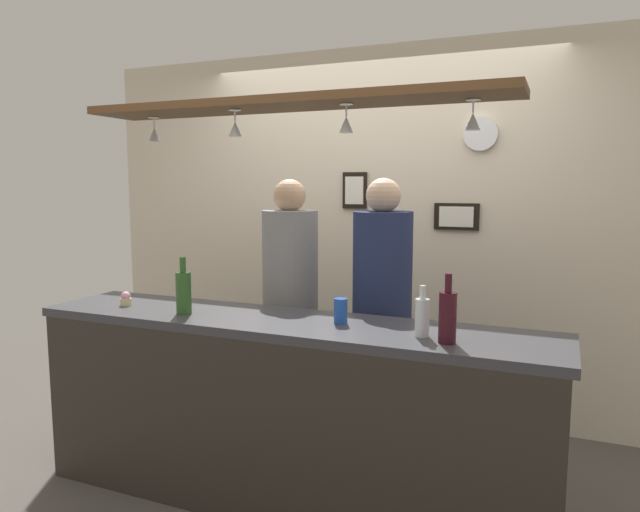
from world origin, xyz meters
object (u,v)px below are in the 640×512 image
Objects in this scene: person_left_grey_shirt at (290,288)px; picture_frame_crest at (355,190)px; bottle_soda_clear at (422,316)px; cupcake at (126,299)px; drink_can at (341,311)px; wall_clock at (481,134)px; person_right_navy_shirt at (382,295)px; picture_frame_lower_pair at (456,217)px; bottle_wine_dark_red at (448,316)px; bottle_champagne_green at (184,292)px.

picture_frame_crest is (0.13, 0.80, 0.59)m from person_left_grey_shirt.
cupcake is (-1.68, 0.01, -0.06)m from bottle_soda_clear.
drink_can is at bearing 3.81° from cupcake.
wall_clock is (0.03, 1.45, 0.91)m from bottle_soda_clear.
wall_clock is (1.00, 0.79, 0.96)m from person_left_grey_shirt.
wall_clock reaches higher than drink_can.
person_right_navy_shirt reaches higher than picture_frame_lower_pair.
picture_frame_crest is (-0.96, 1.52, 0.51)m from bottle_wine_dark_red.
wall_clock is at bearing 40.20° from cupcake.
bottle_wine_dark_red is 1.37m from bottle_champagne_green.
wall_clock is at bearing -0.41° from picture_frame_crest.
bottle_soda_clear is 1.77m from picture_frame_crest.
bottle_champagne_green is 1.36× the size of wall_clock.
person_left_grey_shirt is 1.60m from wall_clock.
bottle_soda_clear is at bearing -12.26° from drink_can.
drink_can is 1.56× the size of cupcake.
bottle_wine_dark_red is at bearing -15.81° from drink_can.
drink_can is (0.83, 0.13, -0.06)m from bottle_champagne_green.
picture_frame_lower_pair is 1.36× the size of wall_clock.
bottle_wine_dark_red is 1.00× the size of picture_frame_lower_pair.
person_left_grey_shirt is at bearing 68.03° from bottle_champagne_green.
person_right_navy_shirt is at bearing 125.20° from bottle_wine_dark_red.
bottle_wine_dark_red is 1.75m from wall_clock.
picture_frame_crest is (-0.42, 1.36, 0.57)m from drink_can.
bottle_wine_dark_red is at bearing -1.00° from bottle_champagne_green.
picture_frame_lower_pair is (1.14, 1.50, 0.34)m from bottle_champagne_green.
picture_frame_lower_pair is (-0.23, 1.52, 0.34)m from bottle_wine_dark_red.
cupcake is 2.43m from wall_clock.
person_right_navy_shirt is 1.31m from wall_clock.
bottle_champagne_green is 1.00× the size of picture_frame_lower_pair.
picture_frame_crest reaches higher than picture_frame_lower_pair.
picture_frame_crest is at bearing 122.38° from bottle_wine_dark_red.
drink_can is at bearing -102.83° from picture_frame_lower_pair.
drink_can is 1.54m from picture_frame_crest.
wall_clock is at bearing 71.61° from drink_can.
bottle_champagne_green is 3.85× the size of cupcake.
bottle_champagne_green is 2.15m from wall_clock.
picture_frame_crest reaches higher than person_left_grey_shirt.
person_right_navy_shirt is at bearing -108.74° from picture_frame_lower_pair.
person_right_navy_shirt reaches higher than bottle_wine_dark_red.
bottle_champagne_green is at bearing -6.26° from cupcake.
cupcake is 2.17m from picture_frame_lower_pair.
bottle_wine_dark_red is 1.57m from picture_frame_lower_pair.
cupcake is at bearing 173.74° from bottle_champagne_green.
person_right_navy_shirt is 7.30× the size of bottle_soda_clear.
picture_frame_lower_pair is 0.75m from picture_frame_crest.
person_left_grey_shirt reaches higher than drink_can.
bottle_soda_clear is 1.05× the size of wall_clock.
picture_frame_lower_pair reaches higher than bottle_champagne_green.
cupcake is 0.26× the size of picture_frame_lower_pair.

